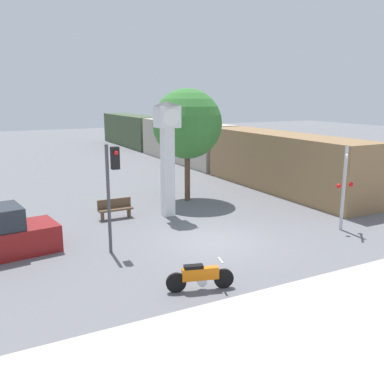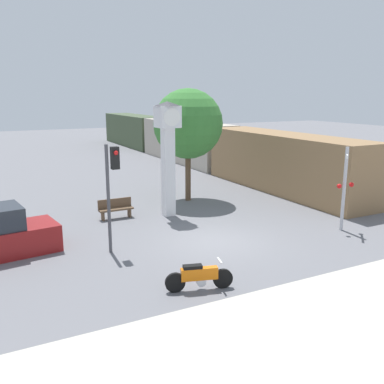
% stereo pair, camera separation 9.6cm
% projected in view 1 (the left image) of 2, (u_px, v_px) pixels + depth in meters
% --- Properties ---
extents(ground_plane, '(120.00, 120.00, 0.00)m').
position_uv_depth(ground_plane, '(215.00, 241.00, 16.89)').
color(ground_plane, slate).
extents(sidewalk_strip, '(36.00, 6.00, 0.10)m').
position_uv_depth(sidewalk_strip, '(372.00, 331.00, 10.38)').
color(sidewalk_strip, '#BCB7A8').
rests_on(sidewalk_strip, ground_plane).
extents(motorcycle, '(1.99, 0.72, 0.90)m').
position_uv_depth(motorcycle, '(200.00, 276.00, 12.59)').
color(motorcycle, black).
rests_on(motorcycle, ground_plane).
extents(clock_tower, '(1.18, 1.18, 5.37)m').
position_uv_depth(clock_tower, '(167.00, 142.00, 19.76)').
color(clock_tower, white).
rests_on(clock_tower, ground_plane).
extents(freight_train, '(2.80, 39.17, 3.40)m').
position_uv_depth(freight_train, '(184.00, 141.00, 37.06)').
color(freight_train, olive).
rests_on(freight_train, ground_plane).
extents(traffic_light, '(0.50, 0.35, 3.97)m').
position_uv_depth(traffic_light, '(112.00, 179.00, 15.17)').
color(traffic_light, '#47474C').
rests_on(traffic_light, ground_plane).
extents(railroad_crossing_signal, '(0.90, 0.82, 3.57)m').
position_uv_depth(railroad_crossing_signal, '(344.00, 185.00, 17.90)').
color(railroad_crossing_signal, '#B7B7BC').
rests_on(railroad_crossing_signal, ground_plane).
extents(street_tree, '(3.69, 3.69, 6.00)m').
position_uv_depth(street_tree, '(187.00, 124.00, 22.56)').
color(street_tree, brown).
rests_on(street_tree, ground_plane).
extents(bench, '(1.60, 0.44, 0.92)m').
position_uv_depth(bench, '(115.00, 208.00, 19.91)').
color(bench, brown).
rests_on(bench, ground_plane).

